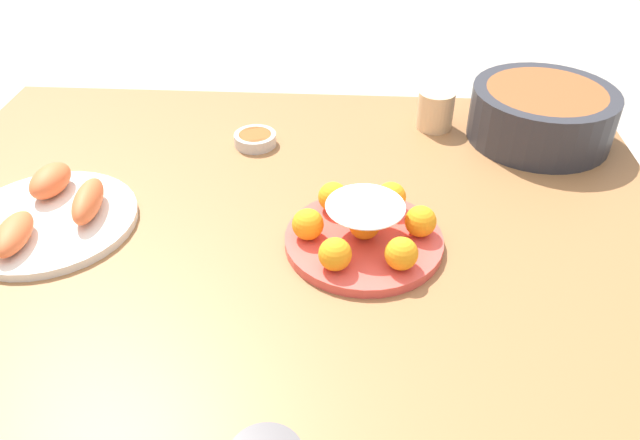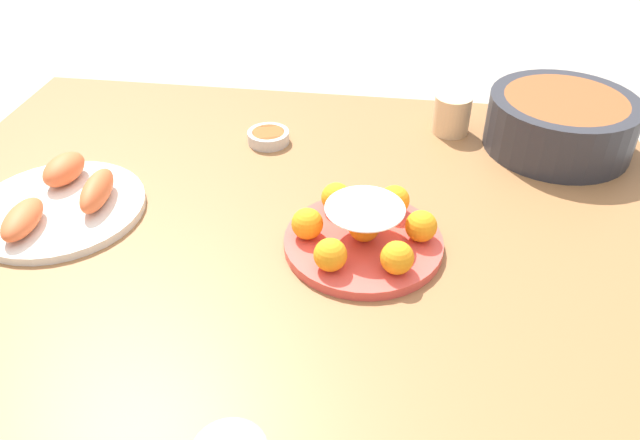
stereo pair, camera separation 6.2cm
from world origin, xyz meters
TOP-DOWN VIEW (x-y plane):
  - dining_table at (0.00, 0.00)m, footprint 1.30×1.06m
  - cake_plate at (0.14, -0.01)m, footprint 0.25×0.25m
  - serving_bowl at (0.48, 0.35)m, footprint 0.28×0.28m
  - sauce_bowl at (-0.08, 0.29)m, footprint 0.08×0.08m
  - seafood_platter at (-0.37, 0.01)m, footprint 0.28×0.28m
  - cup_far at (0.28, 0.39)m, footprint 0.07×0.07m

SIDE VIEW (x-z plane):
  - dining_table at x=0.00m, z-range 0.28..1.03m
  - sauce_bowl at x=-0.08m, z-range 0.75..0.77m
  - seafood_platter at x=-0.37m, z-range 0.74..0.80m
  - cake_plate at x=0.14m, z-range 0.74..0.82m
  - cup_far at x=0.28m, z-range 0.75..0.83m
  - serving_bowl at x=0.48m, z-range 0.75..0.86m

